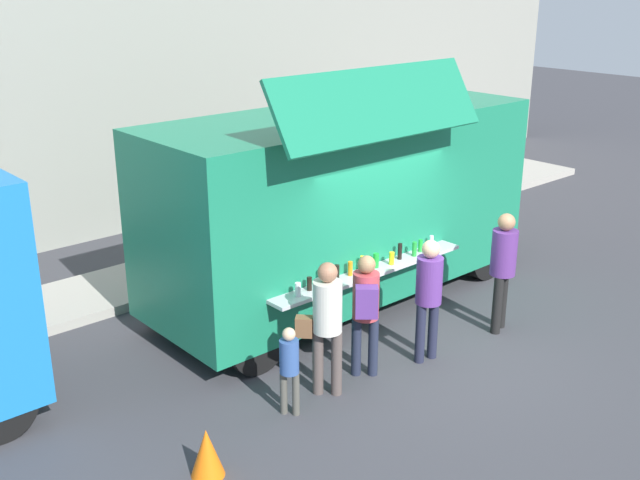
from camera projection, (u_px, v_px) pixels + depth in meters
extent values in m
plane|color=#38383D|center=(426.00, 348.00, 10.68)|extent=(60.00, 60.00, 0.00)
cube|color=#9E998E|center=(34.00, 312.00, 11.63)|extent=(28.00, 1.60, 0.15)
cube|color=#197753|center=(342.00, 200.00, 11.76)|extent=(6.31, 2.27, 2.72)
cube|color=#197753|center=(381.00, 103.00, 9.80)|extent=(3.47, 0.58, 0.88)
cube|color=black|center=(361.00, 203.00, 10.50)|extent=(3.29, 0.11, 1.22)
cube|color=#B7B7BC|center=(371.00, 272.00, 10.67)|extent=(3.47, 0.36, 0.05)
cylinder|color=silver|center=(298.00, 289.00, 9.78)|extent=(0.08, 0.08, 0.18)
cylinder|color=black|center=(309.00, 284.00, 9.96)|extent=(0.07, 0.07, 0.18)
cylinder|color=silver|center=(323.00, 277.00, 10.10)|extent=(0.07, 0.07, 0.25)
cylinder|color=black|center=(337.00, 273.00, 10.25)|extent=(0.07, 0.07, 0.23)
cylinder|color=orange|center=(350.00, 268.00, 10.45)|extent=(0.07, 0.07, 0.20)
cylinder|color=yellow|center=(362.00, 264.00, 10.59)|extent=(0.06, 0.06, 0.23)
cylinder|color=green|center=(376.00, 260.00, 10.73)|extent=(0.08, 0.08, 0.21)
cylinder|color=yellow|center=(392.00, 258.00, 10.84)|extent=(0.08, 0.08, 0.19)
cylinder|color=black|center=(400.00, 251.00, 11.03)|extent=(0.06, 0.06, 0.24)
cylinder|color=green|center=(414.00, 249.00, 11.16)|extent=(0.07, 0.07, 0.22)
cylinder|color=green|center=(420.00, 246.00, 11.34)|extent=(0.07, 0.07, 0.19)
cylinder|color=white|center=(431.00, 242.00, 11.49)|extent=(0.06, 0.06, 0.19)
cube|color=black|center=(469.00, 141.00, 13.53)|extent=(0.09, 1.92, 1.20)
cylinder|color=black|center=(400.00, 226.00, 14.38)|extent=(0.90, 0.28, 0.90)
cylinder|color=black|center=(484.00, 253.00, 13.00)|extent=(0.90, 0.28, 0.90)
cylinder|color=black|center=(176.00, 295.00, 11.32)|extent=(0.90, 0.28, 0.90)
cylinder|color=black|center=(255.00, 340.00, 9.94)|extent=(0.90, 0.28, 0.90)
cone|color=orange|center=(207.00, 453.00, 7.91)|extent=(0.36, 0.36, 0.55)
cylinder|color=#2B5B35|center=(419.00, 193.00, 16.57)|extent=(0.60, 0.60, 0.86)
cylinder|color=#1F2237|center=(420.00, 333.00, 10.18)|extent=(0.13, 0.13, 0.85)
cylinder|color=#1F2237|center=(433.00, 329.00, 10.31)|extent=(0.13, 0.13, 0.85)
cylinder|color=#583080|center=(429.00, 280.00, 10.00)|extent=(0.35, 0.35, 0.64)
sphere|color=#D6A983|center=(431.00, 249.00, 9.85)|extent=(0.24, 0.24, 0.24)
cylinder|color=#1F2538|center=(356.00, 346.00, 9.87)|extent=(0.13, 0.13, 0.82)
cylinder|color=#1F2538|center=(373.00, 346.00, 9.86)|extent=(0.13, 0.13, 0.82)
cylinder|color=#AF3A41|center=(366.00, 296.00, 9.62)|extent=(0.34, 0.34, 0.62)
sphere|color=#99734E|center=(367.00, 265.00, 9.48)|extent=(0.23, 0.23, 0.23)
cube|color=#553080|center=(367.00, 302.00, 9.37)|extent=(0.33, 0.32, 0.40)
cylinder|color=#4E433F|center=(318.00, 362.00, 9.42)|extent=(0.14, 0.14, 0.86)
cylinder|color=#4E433F|center=(337.00, 363.00, 9.40)|extent=(0.14, 0.14, 0.86)
cylinder|color=beige|center=(327.00, 307.00, 9.15)|extent=(0.36, 0.36, 0.65)
sphere|color=#A06D50|center=(328.00, 272.00, 9.00)|extent=(0.24, 0.24, 0.24)
cube|color=brown|center=(304.00, 327.00, 9.27)|extent=(0.25, 0.25, 0.25)
cylinder|color=black|center=(497.00, 305.00, 11.00)|extent=(0.14, 0.14, 0.88)
cylinder|color=black|center=(502.00, 299.00, 11.19)|extent=(0.14, 0.14, 0.88)
cylinder|color=#542C75|center=(504.00, 253.00, 10.84)|extent=(0.37, 0.37, 0.67)
sphere|color=#986F4E|center=(507.00, 222.00, 10.68)|extent=(0.25, 0.25, 0.25)
cylinder|color=#4B4A42|center=(284.00, 393.00, 9.03)|extent=(0.09, 0.09, 0.56)
cylinder|color=#4B4A42|center=(296.00, 394.00, 9.00)|extent=(0.09, 0.09, 0.56)
cylinder|color=#304E8B|center=(289.00, 356.00, 8.85)|extent=(0.23, 0.23, 0.42)
sphere|color=#D0AC87|center=(289.00, 334.00, 8.76)|extent=(0.16, 0.16, 0.16)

